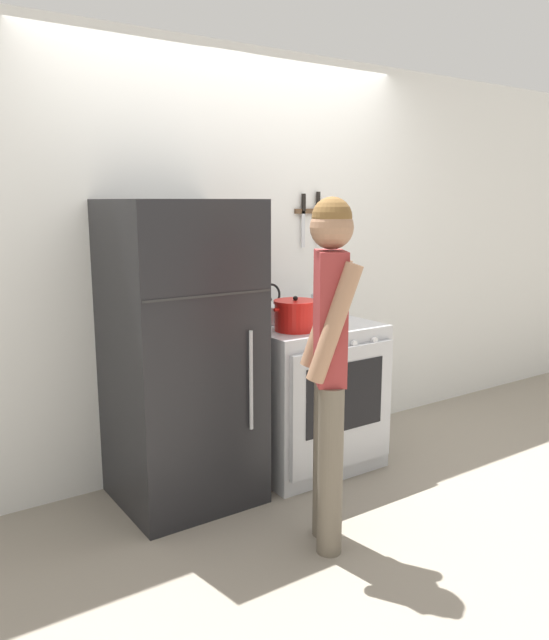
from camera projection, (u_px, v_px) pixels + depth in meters
name	position (u px, v px, depth m)	size (l,w,h in m)	color
ground_plane	(236.00, 454.00, 4.09)	(14.00, 14.00, 0.00)	gray
wall_back	(231.00, 260.00, 3.88)	(10.00, 0.06, 2.55)	silver
refrigerator	(181.00, 354.00, 3.37)	(0.72, 0.70, 1.65)	black
stove_range	(308.00, 394.00, 3.87)	(0.80, 0.73, 0.90)	silver
dutch_oven_pot	(295.00, 315.00, 3.58)	(0.29, 0.25, 0.20)	red
tea_kettle	(271.00, 311.00, 3.82)	(0.24, 0.19, 0.24)	silver
utensil_jar	(317.00, 304.00, 4.02)	(0.08, 0.08, 0.28)	#B7BABF
person	(330.00, 354.00, 2.86)	(0.38, 0.41, 1.66)	#6B6051
wall_knife_strip	(310.00, 211.00, 4.10)	(0.24, 0.03, 0.36)	brown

